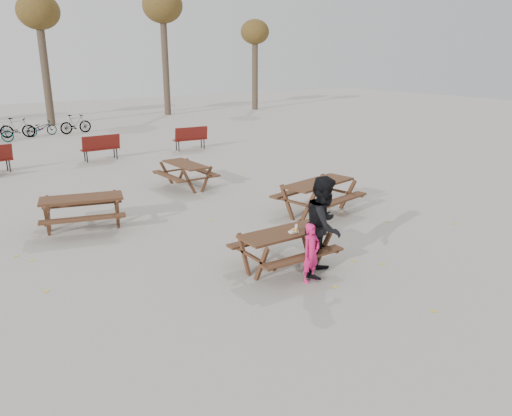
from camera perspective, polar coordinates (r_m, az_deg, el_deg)
ground at (r=10.01m, az=3.21°, el=-6.89°), size 80.00×80.00×0.00m
main_picnic_table at (r=9.78m, az=3.27°, el=-3.75°), size 1.80×1.45×0.78m
food_tray at (r=9.68m, az=4.32°, el=-2.71°), size 0.18×0.11×0.03m
bread_roll at (r=9.67m, az=4.33°, el=-2.47°), size 0.14×0.06×0.05m
soda_bottle at (r=9.67m, az=4.64°, el=-2.39°), size 0.07×0.07×0.17m
child at (r=9.31m, az=6.32°, el=-5.11°), size 0.45×0.33×1.13m
adult at (r=9.53m, az=7.77°, el=-2.05°), size 1.19×1.12×1.93m
picnic_table_east at (r=13.28m, az=7.13°, el=1.16°), size 2.33×2.01×0.88m
picnic_table_north at (r=12.69m, az=-19.16°, el=-0.60°), size 2.23×1.97×0.82m
picnic_table_far at (r=16.00m, az=-8.01°, el=3.70°), size 1.55×1.88×0.78m
park_bench_row at (r=20.31m, az=-20.79°, el=5.98°), size 11.10×1.88×1.03m
bicycle_row at (r=27.77m, az=-26.36°, el=7.96°), size 7.65×1.96×1.01m
tree_row at (r=33.12m, az=-24.02°, el=19.48°), size 32.17×3.52×8.26m
fallen_leaves at (r=12.19m, az=-1.98°, el=-2.36°), size 11.00×11.00×0.01m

